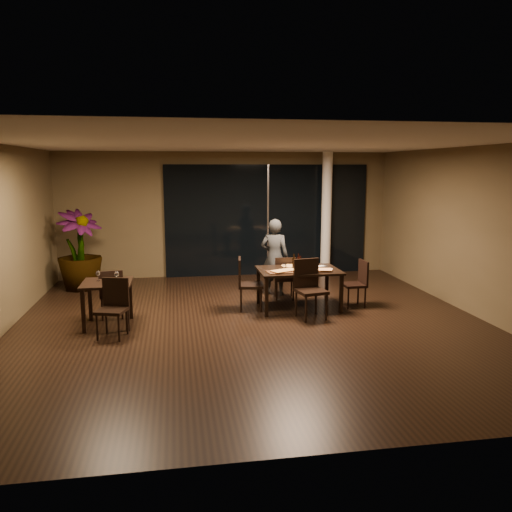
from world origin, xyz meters
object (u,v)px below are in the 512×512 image
(side_table, at_px, (107,289))
(chair_main_near, at_px, (309,285))
(chair_main_left, at_px, (246,281))
(diner, at_px, (275,257))
(bottle_a, at_px, (294,262))
(bottle_b, at_px, (300,263))
(potted_plant, at_px, (79,250))
(main_table, at_px, (299,273))
(chair_side_far, at_px, (111,291))
(chair_side_near, at_px, (114,304))
(bottle_c, at_px, (298,261))
(chair_main_right, at_px, (358,281))
(chair_main_far, at_px, (285,276))

(side_table, bearing_deg, chair_main_near, -1.10)
(chair_main_near, bearing_deg, chair_main_left, 136.90)
(chair_main_near, height_order, diner, diner)
(bottle_a, height_order, bottle_b, bottle_a)
(potted_plant, relative_size, bottle_b, 6.85)
(main_table, height_order, potted_plant, potted_plant)
(main_table, distance_m, chair_main_left, 0.99)
(diner, bearing_deg, bottle_a, 120.72)
(side_table, distance_m, diner, 3.54)
(bottle_a, bearing_deg, chair_side_far, -177.78)
(chair_main_near, distance_m, diner, 1.69)
(potted_plant, bearing_deg, diner, -16.00)
(side_table, height_order, chair_side_near, chair_side_near)
(main_table, relative_size, diner, 0.94)
(chair_side_far, xyz_separation_m, chair_side_near, (0.15, -0.96, 0.02))
(main_table, xyz_separation_m, bottle_c, (0.02, 0.10, 0.22))
(chair_main_left, bearing_deg, bottle_c, -81.12)
(chair_main_right, bearing_deg, potted_plant, -114.79)
(chair_main_left, xyz_separation_m, bottle_a, (0.90, -0.05, 0.35))
(chair_main_left, relative_size, potted_plant, 0.56)
(chair_main_far, relative_size, chair_main_right, 0.99)
(chair_main_near, height_order, chair_side_near, chair_main_near)
(chair_side_far, bearing_deg, side_table, 79.27)
(main_table, relative_size, chair_main_right, 1.69)
(chair_main_near, xyz_separation_m, diner, (-0.29, 1.66, 0.22))
(main_table, height_order, diner, diner)
(potted_plant, distance_m, bottle_b, 4.90)
(chair_main_near, relative_size, potted_plant, 0.60)
(side_table, relative_size, chair_side_far, 0.91)
(chair_main_near, xyz_separation_m, bottle_c, (-0.03, 0.67, 0.32))
(chair_main_left, distance_m, chair_side_far, 2.41)
(chair_main_right, height_order, chair_side_near, chair_side_near)
(chair_main_left, height_order, bottle_a, bottle_a)
(chair_main_far, bearing_deg, chair_main_left, 40.90)
(chair_main_left, bearing_deg, chair_main_right, -85.70)
(bottle_c, bearing_deg, diner, 104.72)
(bottle_a, xyz_separation_m, bottle_b, (0.11, -0.04, -0.02))
(potted_plant, relative_size, bottle_c, 6.10)
(main_table, distance_m, bottle_b, 0.20)
(bottle_a, distance_m, bottle_b, 0.12)
(main_table, relative_size, chair_main_left, 1.54)
(chair_main_right, distance_m, potted_plant, 5.94)
(chair_main_far, height_order, bottle_b, bottle_b)
(main_table, distance_m, chair_side_near, 3.41)
(chair_main_far, height_order, chair_main_left, chair_main_left)
(chair_main_near, relative_size, diner, 0.65)
(chair_main_left, height_order, chair_side_far, chair_main_left)
(chair_main_left, height_order, chair_main_right, chair_main_left)
(bottle_a, bearing_deg, chair_main_near, -77.48)
(diner, bearing_deg, chair_main_far, 128.57)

